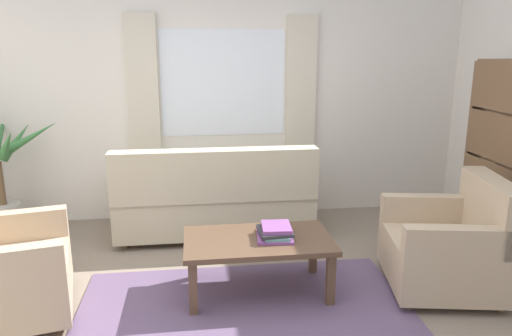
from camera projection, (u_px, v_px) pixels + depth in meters
The scene contains 9 objects.
ground_plane at pixel (247, 321), 3.29m from camera, with size 6.24×6.24×0.00m, color gray.
wall_back at pixel (223, 97), 5.14m from camera, with size 5.32×0.12×2.60m, color silver.
window_with_curtains at pixel (223, 83), 5.02m from camera, with size 1.98×0.07×1.40m.
area_rug at pixel (247, 320), 3.29m from camera, with size 2.36×1.66×0.01m, color #604C6B.
couch at pixel (215, 199), 4.71m from camera, with size 1.90×0.82×0.92m.
armchair_right at pixel (451, 246), 3.65m from camera, with size 0.96×0.97×0.88m.
coffee_table at pixel (258, 245), 3.58m from camera, with size 1.10×0.64×0.44m.
book_stack_on_table at pixel (275, 232), 3.58m from camera, with size 0.29×0.34×0.10m.
bookshelf at pixel (509, 171), 4.11m from camera, with size 0.30×0.94×1.72m.
Camera 1 is at (-0.32, -2.91, 1.83)m, focal length 33.64 mm.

